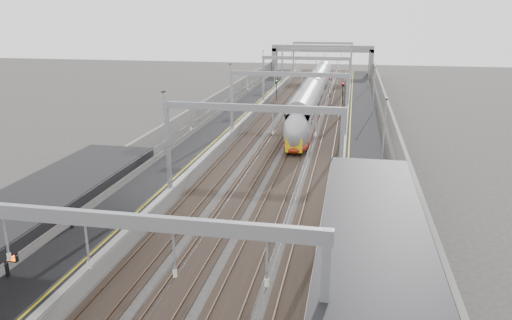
% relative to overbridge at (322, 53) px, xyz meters
% --- Properties ---
extents(platform_left, '(4.00, 120.00, 1.00)m').
position_rel_overbridge_xyz_m(platform_left, '(-8.00, -55.00, -4.81)').
color(platform_left, black).
rests_on(platform_left, ground).
extents(platform_right, '(4.00, 120.00, 1.00)m').
position_rel_overbridge_xyz_m(platform_right, '(8.00, -55.00, -4.81)').
color(platform_right, black).
rests_on(platform_right, ground).
extents(tracks, '(11.40, 140.00, 0.20)m').
position_rel_overbridge_xyz_m(tracks, '(0.00, -55.00, -5.26)').
color(tracks, black).
rests_on(tracks, ground).
extents(overhead_line, '(13.00, 140.00, 6.60)m').
position_rel_overbridge_xyz_m(overhead_line, '(0.00, -48.38, 0.83)').
color(overhead_line, gray).
rests_on(overhead_line, platform_left).
extents(canopy_right, '(4.40, 30.00, 4.24)m').
position_rel_overbridge_xyz_m(canopy_right, '(8.03, -97.01, -0.22)').
color(canopy_right, black).
rests_on(canopy_right, platform_right).
extents(overbridge, '(22.00, 2.20, 6.90)m').
position_rel_overbridge_xyz_m(overbridge, '(0.00, 0.00, 0.00)').
color(overbridge, slate).
rests_on(overbridge, ground).
extents(wall_left, '(0.30, 120.00, 3.20)m').
position_rel_overbridge_xyz_m(wall_left, '(-11.20, -55.00, -3.71)').
color(wall_left, slate).
rests_on(wall_left, ground).
extents(wall_right, '(0.30, 120.00, 3.20)m').
position_rel_overbridge_xyz_m(wall_right, '(11.20, -55.00, -3.71)').
color(wall_right, slate).
rests_on(wall_right, ground).
extents(train, '(2.62, 47.71, 4.14)m').
position_rel_overbridge_xyz_m(train, '(1.50, -42.54, -3.27)').
color(train, maroon).
rests_on(train, ground).
extents(signal_green, '(0.32, 0.32, 3.48)m').
position_rel_overbridge_xyz_m(signal_green, '(-5.20, -32.01, -2.89)').
color(signal_green, black).
rests_on(signal_green, ground).
extents(signal_red_near, '(0.32, 0.32, 3.48)m').
position_rel_overbridge_xyz_m(signal_red_near, '(3.20, -27.21, -2.89)').
color(signal_red_near, black).
rests_on(signal_red_near, ground).
extents(signal_red_far, '(0.32, 0.32, 3.48)m').
position_rel_overbridge_xyz_m(signal_red_far, '(5.40, -33.34, -2.89)').
color(signal_red_far, black).
rests_on(signal_red_far, ground).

